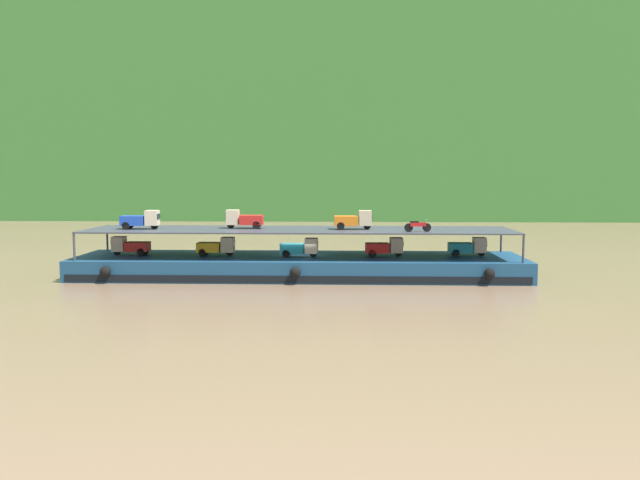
{
  "coord_description": "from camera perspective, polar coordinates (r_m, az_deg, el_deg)",
  "views": [
    {
      "loc": [
        3.36,
        -48.54,
        7.5
      ],
      "look_at": [
        1.54,
        0.0,
        2.7
      ],
      "focal_mm": 37.31,
      "sensor_mm": 36.0,
      "label": 1
    }
  ],
  "objects": [
    {
      "name": "cargo_rack",
      "position": [
        48.83,
        -1.8,
        0.87
      ],
      "size": [
        31.16,
        6.63,
        2.0
      ],
      "color": "#383D47",
      "rests_on": "cargo_barge"
    },
    {
      "name": "mini_truck_upper_fore",
      "position": [
        48.62,
        2.9,
        1.73
      ],
      "size": [
        2.78,
        1.26,
        1.38
      ],
      "color": "orange",
      "rests_on": "cargo_rack"
    },
    {
      "name": "mini_truck_lower_aft",
      "position": [
        49.77,
        -8.86,
        -0.55
      ],
      "size": [
        2.76,
        1.23,
        1.38
      ],
      "color": "gold",
      "rests_on": "cargo_barge"
    },
    {
      "name": "motorcycle_upper_port",
      "position": [
        46.96,
        8.36,
        1.23
      ],
      "size": [
        1.9,
        0.55,
        0.87
      ],
      "color": "black",
      "rests_on": "cargo_rack"
    },
    {
      "name": "ground_plane",
      "position": [
        49.23,
        -1.79,
        -3.12
      ],
      "size": [
        400.0,
        400.0,
        0.0
      ],
      "primitive_type": "plane",
      "color": "#7F664C"
    },
    {
      "name": "hillside_far_bank",
      "position": [
        121.91,
        0.57,
        13.24
      ],
      "size": [
        115.72,
        33.0,
        41.92
      ],
      "color": "#387533",
      "rests_on": "ground"
    },
    {
      "name": "mini_truck_upper_stern",
      "position": [
        50.53,
        -15.11,
        1.69
      ],
      "size": [
        2.77,
        1.26,
        1.38
      ],
      "color": "#1E47B7",
      "rests_on": "cargo_rack"
    },
    {
      "name": "mini_truck_lower_mid",
      "position": [
        48.45,
        -1.73,
        -0.65
      ],
      "size": [
        2.78,
        1.26,
        1.38
      ],
      "color": "teal",
      "rests_on": "cargo_barge"
    },
    {
      "name": "mini_truck_upper_mid",
      "position": [
        49.77,
        -6.54,
        1.79
      ],
      "size": [
        2.77,
        1.26,
        1.38
      ],
      "color": "red",
      "rests_on": "cargo_rack"
    },
    {
      "name": "cargo_barge",
      "position": [
        49.1,
        -1.8,
        -2.26
      ],
      "size": [
        32.76,
        8.02,
        1.5
      ],
      "color": "navy",
      "rests_on": "ground"
    },
    {
      "name": "mini_truck_lower_stern",
      "position": [
        51.63,
        -15.98,
        -0.48
      ],
      "size": [
        2.75,
        1.21,
        1.38
      ],
      "color": "red",
      "rests_on": "cargo_barge"
    },
    {
      "name": "mini_truck_lower_fore",
      "position": [
        49.02,
        5.58,
        -0.6
      ],
      "size": [
        2.78,
        1.27,
        1.38
      ],
      "color": "red",
      "rests_on": "cargo_barge"
    },
    {
      "name": "mini_truck_lower_bow",
      "position": [
        50.16,
        12.57,
        -0.57
      ],
      "size": [
        2.75,
        1.22,
        1.38
      ],
      "color": "teal",
      "rests_on": "cargo_barge"
    }
  ]
}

